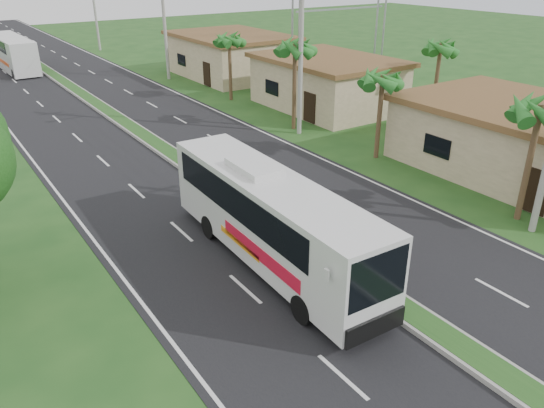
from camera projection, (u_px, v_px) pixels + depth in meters
ground at (430, 330)px, 15.99m from camera, size 180.00×180.00×0.00m
road_asphalt at (162, 149)px, 30.98m from camera, size 14.00×160.00×0.02m
median_strip at (162, 148)px, 30.94m from camera, size 1.20×160.00×0.18m
lane_edge_left at (42, 173)px, 27.58m from camera, size 0.12×160.00×0.01m
lane_edge_right at (258, 130)px, 34.38m from camera, size 0.12×160.00×0.01m
shop_near at (528, 140)px, 26.85m from camera, size 8.60×12.60×3.52m
shop_mid at (327, 82)px, 38.81m from camera, size 7.60×10.60×3.67m
shop_far at (231, 55)px, 49.27m from camera, size 8.60×11.60×3.82m
palm_verge_a at (540, 111)px, 20.80m from camera, size 2.40×2.40×5.45m
palm_verge_b at (383, 79)px, 27.91m from camera, size 2.40×2.40×5.05m
palm_verge_c at (295, 48)px, 32.53m from camera, size 2.40×2.40×5.85m
palm_verge_d at (229, 40)px, 39.77m from camera, size 2.40×2.40×5.25m
palm_behind_shop at (441, 47)px, 34.03m from camera, size 2.40×2.40×5.65m
utility_pole_b at (301, 31)px, 31.13m from camera, size 3.20×0.28×12.00m
utility_pole_c at (164, 14)px, 46.39m from camera, size 1.60×0.28×11.00m
utility_pole_d at (94, 2)px, 61.49m from camera, size 1.60×0.28×10.50m
coach_bus_main at (270, 215)px, 18.74m from camera, size 2.65×11.07×3.56m
coach_bus_far at (12, 51)px, 51.84m from camera, size 2.67×10.97×3.18m
motorcyclist at (226, 216)px, 21.30m from camera, size 1.64×0.71×2.12m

